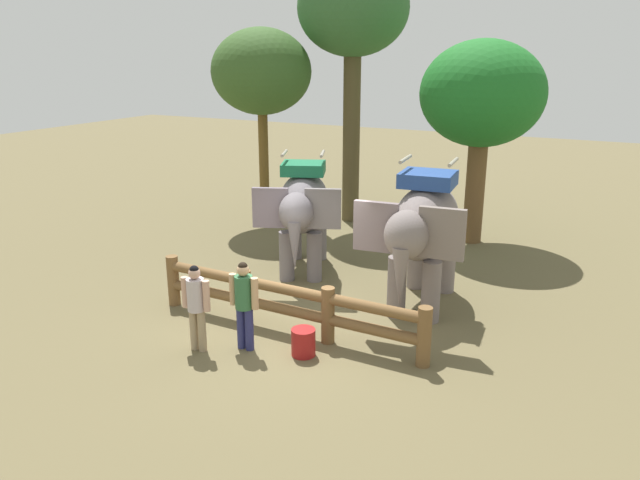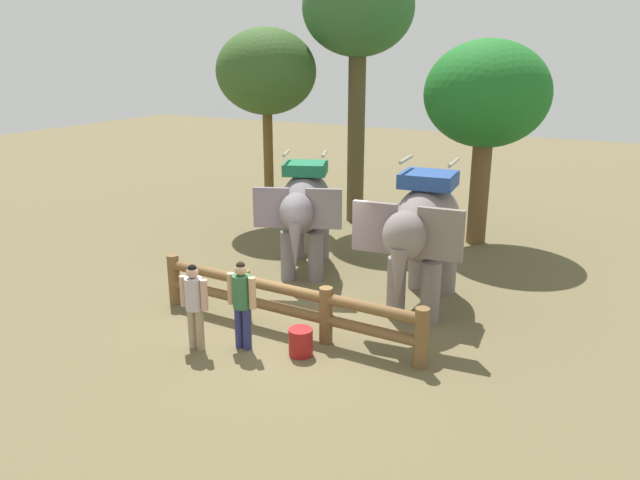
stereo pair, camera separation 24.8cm
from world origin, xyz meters
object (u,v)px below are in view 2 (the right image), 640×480
Objects in this scene: log_fence at (284,301)px; tourist_man_in_blue at (194,301)px; elephant_near_left at (305,207)px; feed_bucket at (301,342)px; tourist_woman_in_black at (242,299)px; tree_far_right at (266,73)px; tree_back_center at (358,14)px; elephant_center at (423,228)px; tree_far_left at (487,96)px.

log_fence is 1.67m from tourist_man_in_blue.
elephant_near_left reaches higher than tourist_man_in_blue.
tourist_man_in_blue is at bearing -159.02° from feed_bucket.
tourist_woman_in_black is 9.04m from tree_far_right.
log_fence is at bearing -67.35° from elephant_near_left.
tourist_man_in_blue is 0.21× the size of tree_back_center.
feed_bucket is (2.92, -8.42, -5.76)m from tree_back_center.
tree_far_left reaches higher than elephant_center.
tree_far_right reaches higher than log_fence.
feed_bucket is (1.02, 0.25, -0.69)m from tourist_woman_in_black.
feed_bucket is (1.99, -3.66, -1.34)m from elephant_near_left.
tree_back_center reaches higher than elephant_near_left.
tree_far_left is 4.46m from tree_back_center.
tree_far_left is at bearing 82.98° from feed_bucket.
tourist_man_in_blue is at bearing -149.88° from tourist_woman_in_black.
tree_far_right reaches higher than tourist_woman_in_black.
elephant_center is at bearing 51.37° from tourist_man_in_blue.
elephant_center is 2.20× the size of tourist_woman_in_black.
elephant_near_left is 0.59× the size of tree_far_right.
tourist_man_in_blue is at bearing -82.50° from tree_back_center.
tourist_woman_in_black is (-0.28, -0.90, 0.33)m from log_fence.
elephant_center is 3.43m from feed_bucket.
tree_back_center is at bearing 105.71° from log_fence.
tree_far_left is (2.70, 8.55, 2.99)m from tourist_man_in_blue.
elephant_near_left is at bearing 166.30° from elephant_center.
elephant_near_left is 6.94× the size of feed_bucket.
tourist_man_in_blue is at bearing -128.63° from elephant_center.
tree_far_right is at bearing 126.18° from feed_bucket.
elephant_center is (3.11, -0.76, 0.11)m from elephant_near_left.
elephant_center is at bearing -53.77° from tree_back_center.
tree_back_center reaches higher than elephant_center.
tree_far_right is (-4.39, 6.36, 3.80)m from log_fence.
tourist_man_in_blue is at bearing -66.09° from tree_far_right.
log_fence is at bearing 72.67° from tourist_woman_in_black.
tree_back_center is (-1.90, 8.67, 5.07)m from tourist_woman_in_black.
tree_far_right reaches higher than tourist_man_in_blue.
tree_back_center is at bearing 101.05° from elephant_near_left.
tourist_woman_in_black is 1.26m from feed_bucket.
tourist_woman_in_black is (-2.14, -3.15, -0.76)m from elephant_center.
log_fence is 3.58× the size of tourist_man_in_blue.
log_fence is at bearing -103.27° from tree_far_left.
tree_far_left reaches higher than tourist_woman_in_black.
log_fence is 3.11m from elephant_center.
tree_far_left is (1.99, 8.14, 2.96)m from tourist_woman_in_black.
elephant_center is at bearing -13.70° from elephant_near_left.
tree_back_center is (-3.89, 0.53, 2.10)m from tree_far_left.
tree_far_left is (2.96, 4.23, 2.32)m from elephant_near_left.
elephant_near_left is at bearing -46.91° from tree_far_right.
tree_back_center is 10.61m from feed_bucket.
tree_far_left is 6.18m from tree_far_right.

